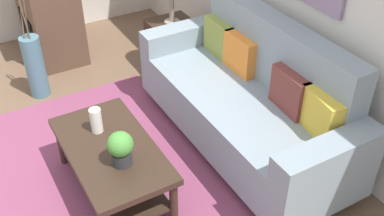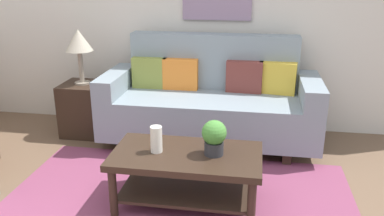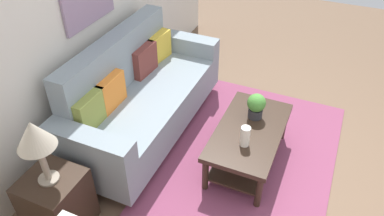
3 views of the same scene
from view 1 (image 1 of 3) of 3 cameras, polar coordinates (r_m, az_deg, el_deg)
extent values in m
plane|color=brown|center=(3.70, -17.10, -11.61)|extent=(9.64, 9.64, 0.00)
cube|color=#843D5B|center=(3.76, -9.79, -9.07)|extent=(2.70, 1.65, 0.01)
cube|color=gray|center=(3.88, 6.07, -0.79)|extent=(1.72, 0.84, 0.40)
cube|color=gray|center=(3.79, 10.52, 6.48)|extent=(1.72, 0.20, 0.56)
cube|color=gray|center=(4.51, -0.86, 6.63)|extent=(0.20, 0.84, 0.60)
cube|color=gray|center=(3.29, 15.85, -8.14)|extent=(0.20, 0.84, 0.60)
cube|color=#332319|center=(4.55, 0.40, 1.60)|extent=(0.08, 0.74, 0.12)
cube|color=#332319|center=(3.63, 12.77, -10.37)|extent=(0.08, 0.74, 0.12)
cube|color=olive|center=(4.24, 3.41, 8.52)|extent=(0.36, 0.12, 0.32)
cube|color=orange|center=(4.00, 5.94, 6.61)|extent=(0.36, 0.12, 0.32)
cube|color=brown|center=(3.57, 11.91, 2.00)|extent=(0.37, 0.14, 0.32)
cube|color=gold|center=(3.39, 15.40, -0.73)|extent=(0.37, 0.17, 0.32)
cube|color=#332319|center=(3.44, -9.88, -5.03)|extent=(1.10, 0.60, 0.05)
cube|color=#332319|center=(3.63, -9.42, -8.41)|extent=(0.98, 0.50, 0.02)
cylinder|color=#332319|center=(3.90, -15.64, -4.37)|extent=(0.06, 0.06, 0.38)
cylinder|color=#332319|center=(4.00, -8.86, -2.16)|extent=(0.06, 0.06, 0.38)
cylinder|color=#332319|center=(3.33, -2.25, -11.31)|extent=(0.06, 0.06, 0.38)
cylinder|color=white|center=(3.53, -11.62, -1.49)|extent=(0.09, 0.09, 0.20)
cylinder|color=#2D2D33|center=(3.25, -8.56, -6.03)|extent=(0.14, 0.14, 0.10)
sphere|color=#488B38|center=(3.17, -8.75, -4.39)|extent=(0.18, 0.18, 0.18)
cube|color=#332319|center=(4.91, -2.36, 7.42)|extent=(0.44, 0.44, 0.56)
cylinder|color=gray|center=(4.78, -2.45, 10.46)|extent=(0.16, 0.16, 0.02)
cylinder|color=gray|center=(4.71, -2.50, 12.27)|extent=(0.05, 0.05, 0.35)
cube|color=brown|center=(5.37, -17.17, 11.62)|extent=(0.90, 0.50, 1.10)
cube|color=black|center=(5.43, -19.29, 8.52)|extent=(0.52, 0.02, 0.44)
cylinder|color=slate|center=(4.74, -18.58, 4.77)|extent=(0.18, 0.18, 0.63)
cylinder|color=brown|center=(4.50, -19.72, 10.02)|extent=(0.04, 0.03, 0.36)
cylinder|color=brown|center=(4.53, -19.60, 10.22)|extent=(0.03, 0.04, 0.36)
cylinder|color=brown|center=(4.53, -20.02, 10.10)|extent=(0.04, 0.05, 0.36)
camera|label=2|loc=(2.91, -65.05, -5.17)|focal=37.49mm
camera|label=3|loc=(5.14, -33.22, 32.36)|focal=34.55mm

